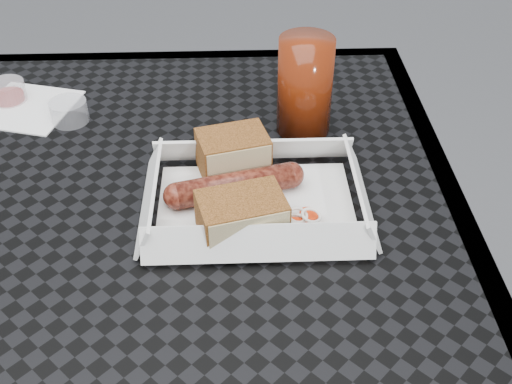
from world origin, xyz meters
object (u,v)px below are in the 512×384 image
Objects in this scene: food_tray at (256,206)px; drink_glass at (305,86)px; bratwurst at (235,185)px; patio_table at (126,261)px.

drink_glass is (0.07, 0.16, 0.06)m from food_tray.
patio_table is at bearing -171.10° from bratwurst.
patio_table is at bearing -143.85° from drink_glass.
food_tray reaches higher than patio_table.
drink_glass is at bearing 66.77° from food_tray.
patio_table is 3.64× the size of food_tray.
food_tray is 1.70× the size of drink_glass.
bratwurst is 1.25× the size of drink_glass.
bratwurst is at bearing 144.64° from food_tray.
drink_glass is (0.09, 0.14, 0.05)m from bratwurst.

